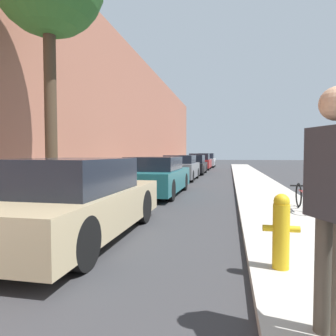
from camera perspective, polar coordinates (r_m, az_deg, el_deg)
The scene contains 13 objects.
ground_plane at distance 13.63m, azimuth 4.44°, elevation -3.47°, with size 120.00×120.00×0.00m, color #333335.
sidewalk_left at distance 14.27m, azimuth -7.21°, elevation -2.96°, with size 2.00×52.00×0.12m.
sidewalk_right at distance 13.58m, azimuth 16.70°, elevation -3.34°, with size 2.00×52.00×0.12m.
building_facade_left at distance 14.87m, azimuth -12.34°, elevation 11.64°, with size 0.70×52.00×7.58m.
parked_car_champagne at distance 5.47m, azimuth -17.13°, elevation -5.86°, with size 1.82×4.36×1.38m.
parked_car_teal at distance 10.85m, azimuth -2.27°, elevation -1.57°, with size 1.80×4.57×1.35m.
parked_car_grey at distance 16.83m, azimuth 2.40°, elevation -0.03°, with size 1.72×4.07×1.38m.
parked_car_black at distance 21.99m, azimuth 4.70°, elevation 0.59°, with size 1.79×4.37×1.37m.
parked_car_red at distance 28.03m, azimuth 6.00°, elevation 1.14°, with size 1.92×4.17×1.48m.
parked_car_silver at distance 33.22m, azimuth 7.24°, elevation 1.40°, with size 1.80×4.41×1.50m.
fire_hydrant at distance 3.84m, azimuth 20.50°, elevation -10.89°, with size 0.41×0.19×0.88m.
pedestrian at distance 2.46m, azimuth 28.87°, elevation -4.54°, with size 0.36×0.46×1.82m.
bicycle at distance 7.92m, azimuth 24.02°, elevation -5.01°, with size 0.44×1.49×0.61m.
Camera 1 is at (1.65, 2.55, 1.46)m, focal length 32.41 mm.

